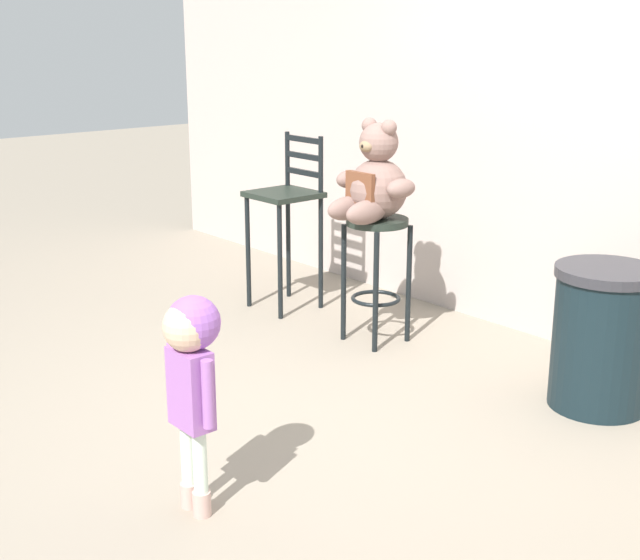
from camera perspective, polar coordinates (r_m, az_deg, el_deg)
ground_plane at (r=4.17m, az=-0.26°, el=-9.50°), size 24.00×24.00×0.00m
building_wall at (r=5.25m, az=16.84°, el=14.32°), size 7.84×0.30×3.39m
bar_stool_with_teddy at (r=5.08m, az=3.77°, el=1.65°), size 0.36×0.36×0.75m
teddy_bear at (r=4.97m, az=3.64°, el=6.47°), size 0.54×0.48×0.57m
child_walking at (r=3.25m, az=-8.53°, el=-5.17°), size 0.28×0.22×0.88m
trash_bin at (r=4.44m, az=18.17°, el=-3.63°), size 0.50×0.50×0.72m
bar_chair_empty at (r=5.69m, az=-2.20°, el=4.90°), size 0.41×0.41×1.15m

